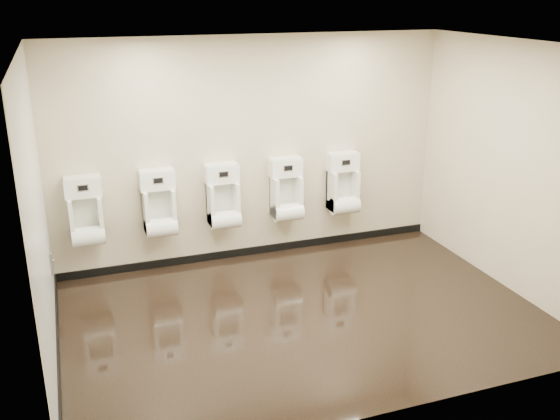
{
  "coord_description": "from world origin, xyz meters",
  "views": [
    {
      "loc": [
        -2.21,
        -5.49,
        3.29
      ],
      "look_at": [
        -0.07,
        0.55,
        1.02
      ],
      "focal_mm": 40.0,
      "sensor_mm": 36.0,
      "label": 1
    }
  ],
  "objects_px": {
    "urinal_2": "(223,201)",
    "urinal_4": "(343,188)",
    "urinal_1": "(159,208)",
    "urinal_3": "(286,194)",
    "urinal_0": "(86,216)",
    "access_panel": "(51,261)"
  },
  "relations": [
    {
      "from": "urinal_0",
      "to": "urinal_4",
      "type": "relative_size",
      "value": 1.0
    },
    {
      "from": "access_panel",
      "to": "urinal_2",
      "type": "bearing_deg",
      "value": 11.32
    },
    {
      "from": "access_panel",
      "to": "urinal_0",
      "type": "height_order",
      "value": "urinal_0"
    },
    {
      "from": "urinal_1",
      "to": "urinal_2",
      "type": "xyz_separation_m",
      "value": [
        0.79,
        0.0,
        0.0
      ]
    },
    {
      "from": "urinal_2",
      "to": "urinal_3",
      "type": "bearing_deg",
      "value": 0.0
    },
    {
      "from": "urinal_1",
      "to": "urinal_4",
      "type": "height_order",
      "value": "same"
    },
    {
      "from": "urinal_1",
      "to": "urinal_4",
      "type": "bearing_deg",
      "value": 0.0
    },
    {
      "from": "urinal_4",
      "to": "access_panel",
      "type": "bearing_deg",
      "value": -173.64
    },
    {
      "from": "urinal_0",
      "to": "urinal_3",
      "type": "bearing_deg",
      "value": 0.0
    },
    {
      "from": "urinal_0",
      "to": "urinal_1",
      "type": "height_order",
      "value": "same"
    },
    {
      "from": "urinal_3",
      "to": "urinal_4",
      "type": "relative_size",
      "value": 1.0
    },
    {
      "from": "urinal_3",
      "to": "urinal_4",
      "type": "distance_m",
      "value": 0.8
    },
    {
      "from": "access_panel",
      "to": "urinal_0",
      "type": "xyz_separation_m",
      "value": [
        0.42,
        0.41,
        0.33
      ]
    },
    {
      "from": "access_panel",
      "to": "urinal_0",
      "type": "relative_size",
      "value": 0.32
    },
    {
      "from": "urinal_2",
      "to": "urinal_4",
      "type": "xyz_separation_m",
      "value": [
        1.63,
        0.0,
        0.0
      ]
    },
    {
      "from": "urinal_0",
      "to": "urinal_2",
      "type": "relative_size",
      "value": 1.0
    },
    {
      "from": "urinal_1",
      "to": "urinal_4",
      "type": "xyz_separation_m",
      "value": [
        2.41,
        0.0,
        0.0
      ]
    },
    {
      "from": "urinal_1",
      "to": "urinal_3",
      "type": "height_order",
      "value": "same"
    },
    {
      "from": "urinal_2",
      "to": "urinal_4",
      "type": "height_order",
      "value": "same"
    },
    {
      "from": "urinal_1",
      "to": "urinal_3",
      "type": "xyz_separation_m",
      "value": [
        1.62,
        0.0,
        0.0
      ]
    },
    {
      "from": "urinal_2",
      "to": "urinal_3",
      "type": "xyz_separation_m",
      "value": [
        0.83,
        0.0,
        0.0
      ]
    },
    {
      "from": "access_panel",
      "to": "urinal_3",
      "type": "distance_m",
      "value": 2.93
    }
  ]
}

